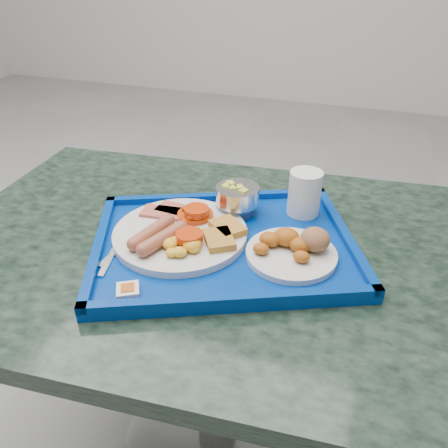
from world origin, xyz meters
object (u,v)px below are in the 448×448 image
(main_plate, at_px, (182,232))
(juice_cup, at_px, (305,192))
(fruit_bowl, at_px, (237,196))
(table, at_px, (216,309))
(tray, at_px, (224,245))
(bread_plate, at_px, (294,248))

(main_plate, xyz_separation_m, juice_cup, (0.20, 0.17, 0.04))
(fruit_bowl, bearing_deg, juice_cup, 18.93)
(table, xyz_separation_m, tray, (0.02, -0.02, 0.19))
(bread_plate, xyz_separation_m, juice_cup, (-0.01, 0.16, 0.03))
(bread_plate, height_order, juice_cup, juice_cup)
(fruit_bowl, distance_m, juice_cup, 0.14)
(bread_plate, bearing_deg, fruit_bowl, 141.82)
(table, bearing_deg, main_plate, -151.75)
(main_plate, bearing_deg, tray, 9.98)
(table, relative_size, main_plate, 4.51)
(main_plate, xyz_separation_m, fruit_bowl, (0.07, 0.13, 0.03))
(fruit_bowl, xyz_separation_m, juice_cup, (0.13, 0.04, 0.01))
(tray, xyz_separation_m, fruit_bowl, (-0.01, 0.11, 0.05))
(tray, distance_m, bread_plate, 0.14)
(table, distance_m, bread_plate, 0.26)
(tray, bearing_deg, table, 146.99)
(fruit_bowl, bearing_deg, main_plate, -118.87)
(main_plate, height_order, fruit_bowl, fruit_bowl)
(bread_plate, relative_size, juice_cup, 1.75)
(tray, height_order, fruit_bowl, fruit_bowl)
(table, xyz_separation_m, main_plate, (-0.06, -0.03, 0.21))
(bread_plate, relative_size, fruit_bowl, 1.82)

